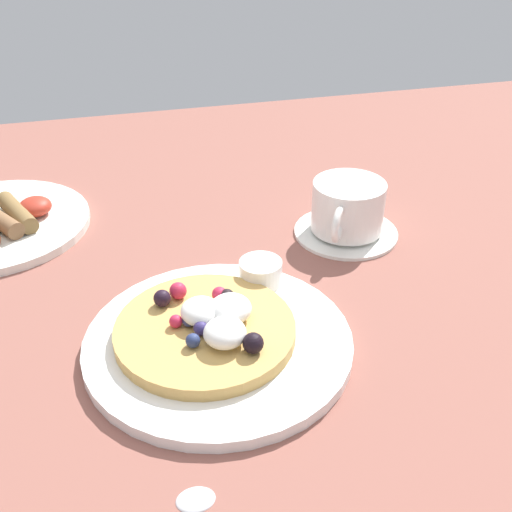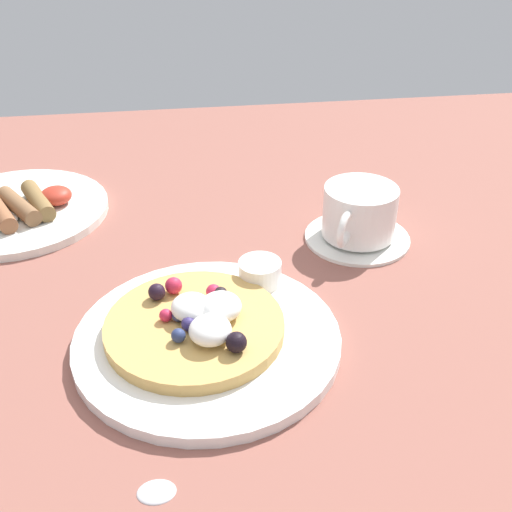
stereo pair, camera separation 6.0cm
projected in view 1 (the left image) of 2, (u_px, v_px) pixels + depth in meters
ground_plane at (249, 305)px, 0.66m from camera, size 2.04×1.17×0.03m
pancake_plate at (218, 342)px, 0.58m from camera, size 0.25×0.25×0.01m
pancake_with_berries at (208, 327)px, 0.57m from camera, size 0.17×0.17×0.04m
syrup_ramekin at (260, 272)px, 0.64m from camera, size 0.04×0.04×0.03m
coffee_saucer at (346, 231)px, 0.75m from camera, size 0.12×0.12×0.01m
coffee_cup at (348, 206)px, 0.73m from camera, size 0.09×0.11×0.06m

